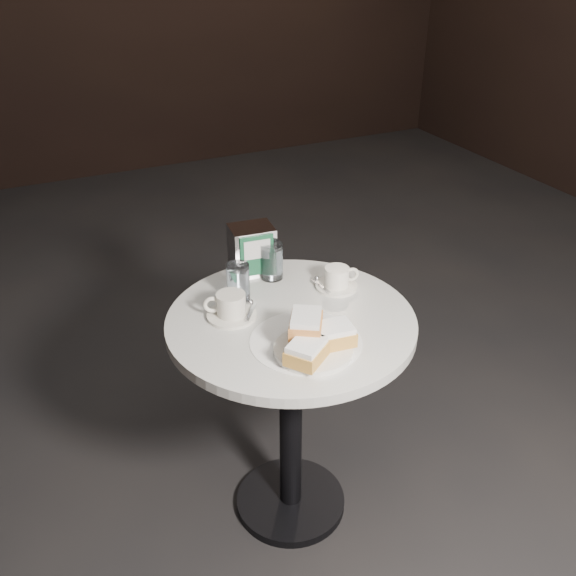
# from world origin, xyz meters

# --- Properties ---
(ground) EXTENTS (7.00, 7.00, 0.00)m
(ground) POSITION_xyz_m (0.00, 0.00, 0.00)
(ground) COLOR black
(ground) RESTS_ON ground
(cafe_table) EXTENTS (0.70, 0.70, 0.74)m
(cafe_table) POSITION_xyz_m (0.00, 0.00, 0.55)
(cafe_table) COLOR black
(cafe_table) RESTS_ON ground
(sugar_spill) EXTENTS (0.39, 0.39, 0.00)m
(sugar_spill) POSITION_xyz_m (-0.02, -0.12, 0.75)
(sugar_spill) COLOR white
(sugar_spill) RESTS_ON cafe_table
(beignet_plate) EXTENTS (0.26, 0.26, 0.10)m
(beignet_plate) POSITION_xyz_m (-0.02, -0.18, 0.78)
(beignet_plate) COLOR silver
(beignet_plate) RESTS_ON cafe_table
(coffee_cup_left) EXTENTS (0.18, 0.18, 0.07)m
(coffee_cup_left) POSITION_xyz_m (-0.15, 0.08, 0.78)
(coffee_cup_left) COLOR silver
(coffee_cup_left) RESTS_ON cafe_table
(coffee_cup_right) EXTENTS (0.15, 0.15, 0.07)m
(coffee_cup_right) POSITION_xyz_m (0.20, 0.09, 0.77)
(coffee_cup_right) COLOR silver
(coffee_cup_right) RESTS_ON cafe_table
(water_glass_left) EXTENTS (0.08, 0.08, 0.11)m
(water_glass_left) POSITION_xyz_m (-0.09, 0.16, 0.80)
(water_glass_left) COLOR white
(water_glass_left) RESTS_ON cafe_table
(water_glass_right) EXTENTS (0.09, 0.09, 0.11)m
(water_glass_right) POSITION_xyz_m (0.05, 0.23, 0.80)
(water_glass_right) COLOR silver
(water_glass_right) RESTS_ON cafe_table
(napkin_dispenser) EXTENTS (0.14, 0.12, 0.15)m
(napkin_dispenser) POSITION_xyz_m (0.01, 0.30, 0.82)
(napkin_dispenser) COLOR silver
(napkin_dispenser) RESTS_ON cafe_table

